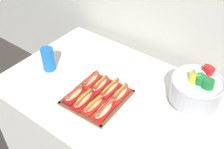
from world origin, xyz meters
TOP-DOWN VIEW (x-y plane):
  - buffet_table at (0.00, 0.00)m, footprint 1.47×0.93m
  - serving_tray at (-0.05, -0.11)m, footprint 0.34×0.37m
  - hot_dog_0 at (-0.16, -0.19)m, footprint 0.07×0.15m
  - hot_dog_1 at (-0.09, -0.19)m, footprint 0.08×0.18m
  - hot_dog_2 at (-0.01, -0.19)m, footprint 0.07×0.16m
  - hot_dog_3 at (0.06, -0.19)m, footprint 0.08×0.17m
  - hot_dog_4 at (-0.17, -0.03)m, footprint 0.07×0.16m
  - hot_dog_5 at (-0.09, -0.03)m, footprint 0.08×0.16m
  - hot_dog_6 at (-0.02, -0.02)m, footprint 0.06×0.19m
  - hot_dog_7 at (0.06, -0.02)m, footprint 0.07×0.16m
  - punch_bowl at (0.45, 0.17)m, footprint 0.30×0.30m
  - cup_stack at (-0.50, -0.08)m, footprint 0.09×0.09m

SIDE VIEW (x-z plane):
  - buffet_table at x=0.00m, z-range 0.02..0.78m
  - serving_tray at x=-0.05m, z-range 0.76..0.77m
  - hot_dog_2 at x=-0.01m, z-range 0.76..0.82m
  - hot_dog_4 at x=-0.17m, z-range 0.76..0.82m
  - hot_dog_5 at x=-0.09m, z-range 0.76..0.82m
  - hot_dog_0 at x=-0.16m, z-range 0.76..0.82m
  - hot_dog_1 at x=-0.09m, z-range 0.76..0.83m
  - hot_dog_3 at x=0.06m, z-range 0.76..0.83m
  - hot_dog_6 at x=-0.02m, z-range 0.76..0.83m
  - hot_dog_7 at x=0.06m, z-range 0.76..0.83m
  - cup_stack at x=-0.50m, z-range 0.76..0.93m
  - punch_bowl at x=0.45m, z-range 0.78..1.04m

